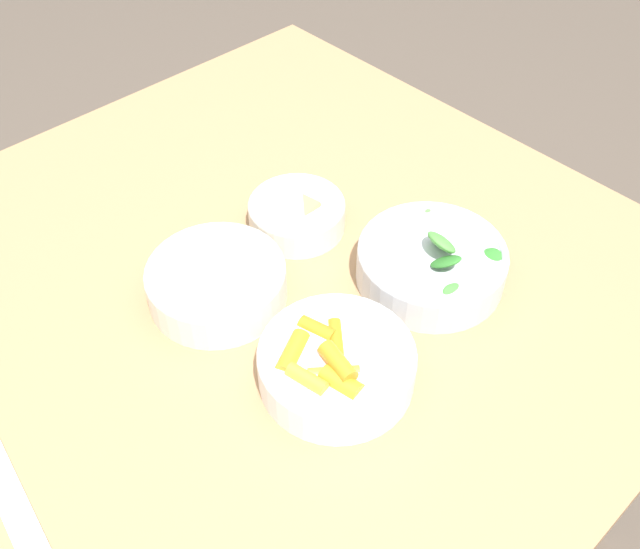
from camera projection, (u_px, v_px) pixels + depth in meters
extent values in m
plane|color=#4C4238|center=(291.00, 521.00, 1.47)|extent=(10.00, 10.00, 0.00)
cube|color=#99724C|center=(275.00, 276.00, 0.94)|extent=(0.98, 0.94, 0.03)
cube|color=olive|center=(639.00, 445.00, 1.19)|extent=(0.06, 0.06, 0.71)
cube|color=olive|center=(295.00, 202.00, 1.63)|extent=(0.06, 0.06, 0.71)
cylinder|color=white|center=(337.00, 366.00, 0.80)|extent=(0.18, 0.18, 0.05)
torus|color=white|center=(337.00, 354.00, 0.78)|extent=(0.18, 0.18, 0.01)
cylinder|color=orange|center=(341.00, 384.00, 0.76)|extent=(0.05, 0.03, 0.02)
cylinder|color=orange|center=(336.00, 343.00, 0.80)|extent=(0.06, 0.05, 0.02)
cylinder|color=orange|center=(317.00, 330.00, 0.81)|extent=(0.05, 0.03, 0.02)
cylinder|color=orange|center=(334.00, 373.00, 0.77)|extent=(0.05, 0.05, 0.02)
cylinder|color=orange|center=(293.00, 353.00, 0.78)|extent=(0.04, 0.06, 0.02)
cylinder|color=orange|center=(307.00, 379.00, 0.75)|extent=(0.05, 0.03, 0.02)
cylinder|color=orange|center=(338.00, 362.00, 0.76)|extent=(0.05, 0.03, 0.02)
cylinder|color=silver|center=(431.00, 265.00, 0.91)|extent=(0.19, 0.19, 0.05)
torus|color=silver|center=(433.00, 252.00, 0.89)|extent=(0.19, 0.19, 0.01)
ellipsoid|color=#3D8433|center=(479.00, 243.00, 0.91)|extent=(0.04, 0.04, 0.02)
ellipsoid|color=#4C933D|center=(438.00, 224.00, 0.94)|extent=(0.05, 0.04, 0.03)
ellipsoid|color=#2D7028|center=(483.00, 263.00, 0.89)|extent=(0.05, 0.06, 0.03)
ellipsoid|color=#3D8433|center=(459.00, 294.00, 0.85)|extent=(0.05, 0.05, 0.03)
ellipsoid|color=#4C933D|center=(383.00, 256.00, 0.90)|extent=(0.04, 0.05, 0.03)
ellipsoid|color=#2D7028|center=(446.00, 262.00, 0.86)|extent=(0.04, 0.04, 0.03)
ellipsoid|color=#4C933D|center=(442.00, 242.00, 0.87)|extent=(0.07, 0.06, 0.05)
cylinder|color=silver|center=(217.00, 284.00, 0.88)|extent=(0.17, 0.17, 0.05)
torus|color=silver|center=(215.00, 271.00, 0.87)|extent=(0.17, 0.17, 0.01)
cylinder|color=brown|center=(218.00, 288.00, 0.89)|extent=(0.16, 0.16, 0.02)
ellipsoid|color=#AD7551|center=(249.00, 275.00, 0.88)|extent=(0.01, 0.01, 0.01)
ellipsoid|color=#8E5B3D|center=(188.00, 289.00, 0.86)|extent=(0.01, 0.01, 0.01)
ellipsoid|color=#A36B4C|center=(200.00, 282.00, 0.87)|extent=(0.01, 0.01, 0.01)
ellipsoid|color=#A36B4C|center=(162.00, 303.00, 0.84)|extent=(0.01, 0.01, 0.01)
ellipsoid|color=#A36B4C|center=(225.00, 243.00, 0.92)|extent=(0.01, 0.01, 0.01)
ellipsoid|color=#A36B4C|center=(213.00, 313.00, 0.83)|extent=(0.01, 0.01, 0.01)
ellipsoid|color=#AD7551|center=(184.00, 263.00, 0.89)|extent=(0.01, 0.01, 0.01)
ellipsoid|color=#8E5B3D|center=(230.00, 239.00, 0.92)|extent=(0.01, 0.01, 0.01)
ellipsoid|color=#AD7551|center=(225.00, 317.00, 0.83)|extent=(0.01, 0.01, 0.01)
ellipsoid|color=#A36B4C|center=(238.00, 247.00, 0.91)|extent=(0.01, 0.01, 0.01)
ellipsoid|color=#AD7551|center=(224.00, 242.00, 0.92)|extent=(0.01, 0.01, 0.01)
ellipsoid|color=#A36B4C|center=(244.00, 285.00, 0.87)|extent=(0.01, 0.01, 0.01)
cylinder|color=beige|center=(217.00, 282.00, 0.86)|extent=(0.03, 0.03, 0.01)
cylinder|color=beige|center=(194.00, 264.00, 0.89)|extent=(0.03, 0.03, 0.01)
cylinder|color=silver|center=(297.00, 216.00, 0.98)|extent=(0.13, 0.13, 0.04)
torus|color=silver|center=(297.00, 205.00, 0.96)|extent=(0.13, 0.13, 0.01)
cube|color=tan|center=(293.00, 204.00, 0.98)|extent=(0.05, 0.05, 0.02)
cube|color=tan|center=(322.00, 205.00, 0.98)|extent=(0.05, 0.05, 0.02)
cube|color=tan|center=(297.00, 208.00, 0.97)|extent=(0.05, 0.05, 0.03)
cube|color=silver|center=(10.00, 497.00, 0.71)|extent=(0.28, 0.06, 0.00)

